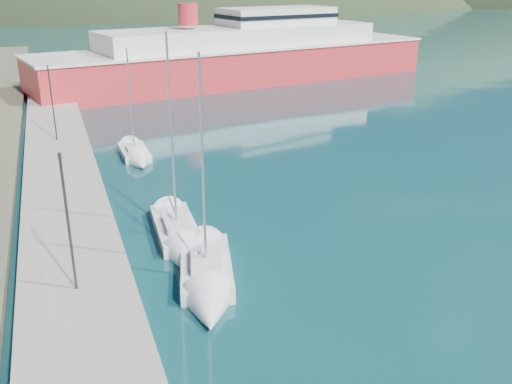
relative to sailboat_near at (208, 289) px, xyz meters
name	(u,v)px	position (x,y,z in m)	size (l,w,h in m)	color
ground	(89,42)	(3.41, 108.99, -0.31)	(1400.00, 1400.00, 0.00)	#0F4146
quay	(64,191)	(-5.59, 14.99, 0.09)	(5.00, 88.00, 0.80)	gray
lamp_posts	(66,203)	(-5.59, 3.14, 3.77)	(0.15, 45.64, 6.06)	#2D2D33
sailboat_near	(208,289)	(0.00, 0.00, 0.00)	(4.18, 8.40, 11.58)	silver
sailboat_mid	(182,244)	(-0.06, 4.93, -0.02)	(2.66, 8.38, 11.89)	silver
sailboat_far	(137,158)	(0.13, 21.05, -0.04)	(2.10, 6.37, 9.33)	silver
ferry	(243,57)	(19.21, 51.74, 3.01)	(56.12, 22.34, 10.90)	red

